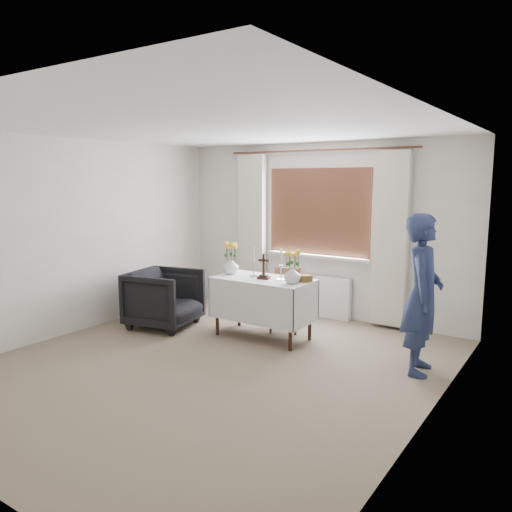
{
  "coord_description": "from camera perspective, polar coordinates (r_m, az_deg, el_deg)",
  "views": [
    {
      "loc": [
        3.26,
        -3.96,
        1.99
      ],
      "look_at": [
        -0.04,
        0.93,
        1.07
      ],
      "focal_mm": 35.0,
      "sensor_mm": 36.0,
      "label": 1
    }
  ],
  "objects": [
    {
      "name": "flower_vase_right",
      "position": [
        5.9,
        4.15,
        -2.14
      ],
      "size": [
        0.22,
        0.22,
        0.21
      ],
      "primitive_type": "imported",
      "rotation": [
        0.0,
        0.0,
        0.11
      ],
      "color": "silver",
      "rests_on": "altar_table"
    },
    {
      "name": "wicker_basket",
      "position": [
        6.07,
        5.52,
        -2.48
      ],
      "size": [
        0.22,
        0.22,
        0.08
      ],
      "primitive_type": "cylinder",
      "rotation": [
        0.0,
        0.0,
        0.05
      ],
      "color": "brown",
      "rests_on": "altar_table"
    },
    {
      "name": "candlestick_right",
      "position": [
        6.06,
        2.89,
        -0.98
      ],
      "size": [
        0.14,
        0.14,
        0.39
      ],
      "primitive_type": null,
      "rotation": [
        0.0,
        0.0,
        -0.27
      ],
      "color": "silver",
      "rests_on": "altar_table"
    },
    {
      "name": "radiator",
      "position": [
        7.36,
        6.76,
        -4.49
      ],
      "size": [
        1.1,
        0.1,
        0.6
      ],
      "primitive_type": "cube",
      "color": "silver",
      "rests_on": "ground"
    },
    {
      "name": "wooden_chair",
      "position": [
        6.59,
        3.38,
        -5.03
      ],
      "size": [
        0.49,
        0.49,
        0.82
      ],
      "primitive_type": null,
      "rotation": [
        0.0,
        0.0,
        0.36
      ],
      "color": "brown",
      "rests_on": "ground"
    },
    {
      "name": "person",
      "position": [
        5.36,
        18.48,
        -4.17
      ],
      "size": [
        0.51,
        0.67,
        1.65
      ],
      "primitive_type": "imported",
      "rotation": [
        0.0,
        0.0,
        1.77
      ],
      "color": "navy",
      "rests_on": "ground"
    },
    {
      "name": "flower_vase_left",
      "position": [
        6.48,
        -2.88,
        -1.12
      ],
      "size": [
        0.21,
        0.21,
        0.22
      ],
      "primitive_type": "imported",
      "rotation": [
        0.0,
        0.0,
        0.03
      ],
      "color": "silver",
      "rests_on": "altar_table"
    },
    {
      "name": "candlestick_left",
      "position": [
        6.26,
        -0.26,
        -0.64
      ],
      "size": [
        0.15,
        0.15,
        0.39
      ],
      "primitive_type": null,
      "rotation": [
        0.0,
        0.0,
        -0.41
      ],
      "color": "silver",
      "rests_on": "altar_table"
    },
    {
      "name": "altar_table",
      "position": [
        6.29,
        0.78,
        -5.97
      ],
      "size": [
        1.24,
        0.64,
        0.76
      ],
      "primitive_type": "cube",
      "color": "silver",
      "rests_on": "ground"
    },
    {
      "name": "ground",
      "position": [
        5.5,
        -5.2,
        -12.38
      ],
      "size": [
        5.0,
        5.0,
        0.0
      ],
      "primitive_type": "plane",
      "color": "gray",
      "rests_on": "ground"
    },
    {
      "name": "wooden_cross",
      "position": [
        6.14,
        0.89,
        -1.21
      ],
      "size": [
        0.17,
        0.13,
        0.31
      ],
      "primitive_type": null,
      "rotation": [
        0.0,
        0.0,
        0.23
      ],
      "color": "black",
      "rests_on": "altar_table"
    },
    {
      "name": "armchair",
      "position": [
        6.86,
        -10.44,
        -4.79
      ],
      "size": [
        1.01,
        0.99,
        0.78
      ],
      "primitive_type": "imported",
      "rotation": [
        0.0,
        0.0,
        1.77
      ],
      "color": "black",
      "rests_on": "ground"
    }
  ]
}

